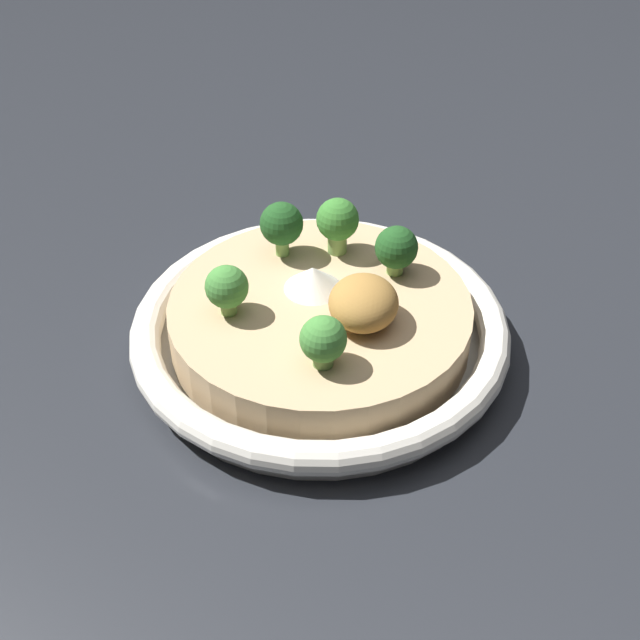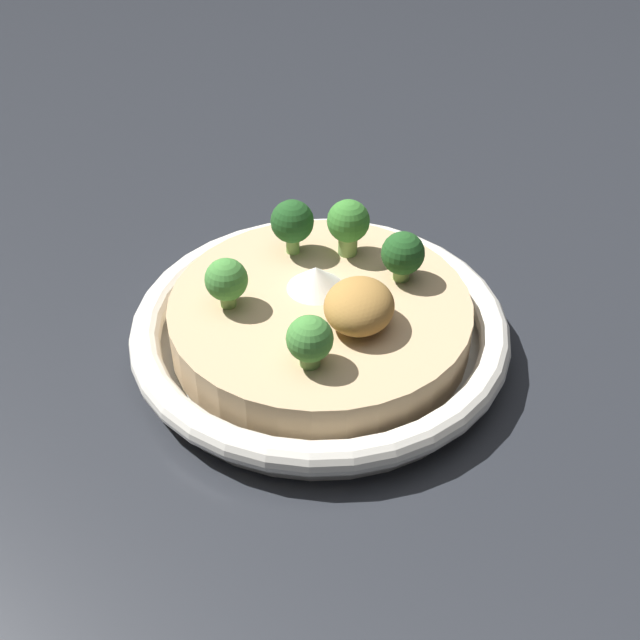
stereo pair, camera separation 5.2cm
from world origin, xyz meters
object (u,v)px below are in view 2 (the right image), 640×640
object	(u,v)px
broccoli_left	(292,222)
broccoli_front_right	(226,281)
broccoli_back	(403,254)
risotto_bowl	(320,326)
broccoli_back_left	(348,223)
broccoli_back_right	(310,340)

from	to	relation	value
broccoli_left	broccoli_front_right	bearing A→B (deg)	-19.28
broccoli_back	broccoli_front_right	bearing A→B (deg)	-61.61
risotto_bowl	broccoli_back_left	world-z (taller)	broccoli_back_left
risotto_bowl	broccoli_back_right	world-z (taller)	broccoli_back_right
broccoli_front_right	broccoli_back_right	bearing A→B (deg)	57.36
broccoli_left	broccoli_back	bearing A→B (deg)	80.63
risotto_bowl	broccoli_back_right	bearing A→B (deg)	8.32
broccoli_back	broccoli_back_right	size ratio (longest dim) A/B	1.04
broccoli_back_left	broccoli_left	size ratio (longest dim) A/B	1.03
broccoli_back_left	broccoli_back_right	distance (m)	0.12
broccoli_back	broccoli_left	size ratio (longest dim) A/B	0.87
broccoli_back_left	broccoli_back	size ratio (longest dim) A/B	1.18
risotto_bowl	broccoli_back_right	size ratio (longest dim) A/B	7.50
broccoli_back	broccoli_back_right	world-z (taller)	broccoli_back
broccoli_front_right	broccoli_back	bearing A→B (deg)	118.39
broccoli_back_left	broccoli_back_right	size ratio (longest dim) A/B	1.23
broccoli_front_right	risotto_bowl	bearing A→B (deg)	107.47
risotto_bowl	broccoli_front_right	world-z (taller)	broccoli_front_right
broccoli_back_left	broccoli_back	xyz separation A→B (m)	(0.02, 0.04, -0.00)
broccoli_back	broccoli_back_right	distance (m)	0.10
broccoli_back_right	broccoli_left	size ratio (longest dim) A/B	0.84
risotto_bowl	broccoli_left	xyz separation A→B (m)	(-0.05, -0.03, 0.04)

